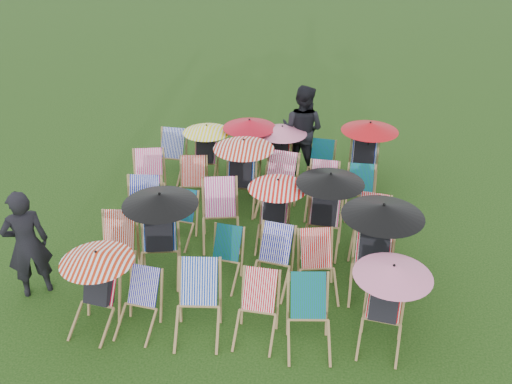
# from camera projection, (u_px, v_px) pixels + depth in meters

# --- Properties ---
(ground) EXTENTS (100.00, 100.00, 0.00)m
(ground) POSITION_uv_depth(u_px,v_px,m) (249.00, 243.00, 9.99)
(ground) COLOR black
(ground) RESTS_ON ground
(deckchair_0) EXTENTS (1.02, 1.08, 1.21)m
(deckchair_0) POSITION_uv_depth(u_px,v_px,m) (95.00, 289.00, 7.91)
(deckchair_0) COLOR olive
(deckchair_0) RESTS_ON ground
(deckchair_1) EXTENTS (0.64, 0.82, 0.81)m
(deckchair_1) POSITION_uv_depth(u_px,v_px,m) (138.00, 304.00, 7.97)
(deckchair_1) COLOR olive
(deckchair_1) RESTS_ON ground
(deckchair_2) EXTENTS (0.72, 0.95, 0.98)m
(deckchair_2) POSITION_uv_depth(u_px,v_px,m) (198.00, 304.00, 7.85)
(deckchair_2) COLOR olive
(deckchair_2) RESTS_ON ground
(deckchair_3) EXTENTS (0.64, 0.85, 0.87)m
(deckchair_3) POSITION_uv_depth(u_px,v_px,m) (256.00, 310.00, 7.82)
(deckchair_3) COLOR olive
(deckchair_3) RESTS_ON ground
(deckchair_4) EXTENTS (0.70, 0.91, 0.93)m
(deckchair_4) POSITION_uv_depth(u_px,v_px,m) (309.00, 318.00, 7.64)
(deckchair_4) COLOR olive
(deckchair_4) RESTS_ON ground
(deckchair_5) EXTENTS (1.05, 1.11, 1.24)m
(deckchair_5) POSITION_uv_depth(u_px,v_px,m) (385.00, 305.00, 7.59)
(deckchair_5) COLOR olive
(deckchair_5) RESTS_ON ground
(deckchair_6) EXTENTS (0.70, 0.92, 0.94)m
(deckchair_6) POSITION_uv_depth(u_px,v_px,m) (117.00, 249.00, 9.04)
(deckchair_6) COLOR olive
(deckchair_6) RESTS_ON ground
(deckchair_7) EXTENTS (1.18, 1.28, 1.40)m
(deckchair_7) POSITION_uv_depth(u_px,v_px,m) (159.00, 234.00, 8.92)
(deckchair_7) COLOR olive
(deckchair_7) RESTS_ON ground
(deckchair_8) EXTENTS (0.65, 0.82, 0.81)m
(deckchair_8) POSITION_uv_depth(u_px,v_px,m) (223.00, 259.00, 8.91)
(deckchair_8) COLOR olive
(deckchair_8) RESTS_ON ground
(deckchair_9) EXTENTS (0.74, 0.93, 0.90)m
(deckchair_9) POSITION_uv_depth(u_px,v_px,m) (272.00, 261.00, 8.78)
(deckchair_9) COLOR olive
(deckchair_9) RESTS_ON ground
(deckchair_10) EXTENTS (0.74, 0.92, 0.90)m
(deckchair_10) POSITION_uv_depth(u_px,v_px,m) (318.00, 267.00, 8.66)
(deckchair_10) COLOR olive
(deckchair_10) RESTS_ON ground
(deckchair_11) EXTENTS (1.23, 1.29, 1.46)m
(deckchair_11) POSITION_uv_depth(u_px,v_px,m) (376.00, 247.00, 8.55)
(deckchair_11) COLOR olive
(deckchair_11) RESTS_ON ground
(deckchair_12) EXTENTS (0.74, 0.98, 1.01)m
(deckchair_12) POSITION_uv_depth(u_px,v_px,m) (142.00, 212.00, 9.93)
(deckchair_12) COLOR olive
(deckchair_12) RESTS_ON ground
(deckchair_13) EXTENTS (0.67, 0.84, 0.83)m
(deckchair_13) POSITION_uv_depth(u_px,v_px,m) (179.00, 219.00, 9.91)
(deckchair_13) COLOR olive
(deckchair_13) RESTS_ON ground
(deckchair_14) EXTENTS (0.83, 1.04, 1.02)m
(deckchair_14) POSITION_uv_depth(u_px,v_px,m) (220.00, 215.00, 9.85)
(deckchair_14) COLOR olive
(deckchair_14) RESTS_ON ground
(deckchair_15) EXTENTS (1.01, 1.06, 1.20)m
(deckchair_15) POSITION_uv_depth(u_px,v_px,m) (274.00, 211.00, 9.71)
(deckchair_15) COLOR olive
(deckchair_15) RESTS_ON ground
(deckchair_16) EXTENTS (1.14, 1.21, 1.35)m
(deckchair_16) POSITION_uv_depth(u_px,v_px,m) (325.00, 210.00, 9.60)
(deckchair_16) COLOR olive
(deckchair_16) RESTS_ON ground
(deckchair_17) EXTENTS (0.75, 0.94, 0.91)m
(deckchair_17) POSITION_uv_depth(u_px,v_px,m) (370.00, 228.00, 9.58)
(deckchair_17) COLOR olive
(deckchair_17) RESTS_ON ground
(deckchair_18) EXTENTS (0.83, 1.02, 0.99)m
(deckchair_18) POSITION_uv_depth(u_px,v_px,m) (149.00, 181.00, 10.95)
(deckchair_18) COLOR olive
(deckchair_18) RESTS_ON ground
(deckchair_19) EXTENTS (0.67, 0.86, 0.87)m
(deckchair_19) POSITION_uv_depth(u_px,v_px,m) (193.00, 184.00, 10.96)
(deckchair_19) COLOR olive
(deckchair_19) RESTS_ON ground
(deckchair_20) EXTENTS (1.14, 1.19, 1.36)m
(deckchair_20) POSITION_uv_depth(u_px,v_px,m) (241.00, 173.00, 10.76)
(deckchair_20) COLOR olive
(deckchair_20) RESTS_ON ground
(deckchair_21) EXTENTS (0.85, 1.06, 1.03)m
(deckchair_21) POSITION_uv_depth(u_px,v_px,m) (277.00, 185.00, 10.76)
(deckchair_21) COLOR olive
(deckchair_21) RESTS_ON ground
(deckchair_22) EXTENTS (0.67, 0.89, 0.92)m
(deckchair_22) POSITION_uv_depth(u_px,v_px,m) (322.00, 191.00, 10.67)
(deckchair_22) COLOR olive
(deckchair_22) RESTS_ON ground
(deckchair_23) EXTENTS (0.60, 0.82, 0.87)m
(deckchair_23) POSITION_uv_depth(u_px,v_px,m) (361.00, 193.00, 10.67)
(deckchair_23) COLOR olive
(deckchair_23) RESTS_ON ground
(deckchair_24) EXTENTS (0.69, 0.91, 0.94)m
(deckchair_24) POSITION_uv_depth(u_px,v_px,m) (169.00, 156.00, 11.97)
(deckchair_24) COLOR olive
(deckchair_24) RESTS_ON ground
(deckchair_25) EXTENTS (0.98, 1.02, 1.17)m
(deckchair_25) POSITION_uv_depth(u_px,v_px,m) (205.00, 151.00, 11.83)
(deckchair_25) COLOR olive
(deckchair_25) RESTS_ON ground
(deckchair_26) EXTENTS (1.09, 1.16, 1.29)m
(deckchair_26) POSITION_uv_depth(u_px,v_px,m) (246.00, 149.00, 11.78)
(deckchair_26) COLOR olive
(deckchair_26) RESTS_ON ground
(deckchair_27) EXTENTS (1.01, 1.05, 1.20)m
(deckchair_27) POSITION_uv_depth(u_px,v_px,m) (279.00, 153.00, 11.70)
(deckchair_27) COLOR olive
(deckchair_27) RESTS_ON ground
(deckchair_28) EXTENTS (0.67, 0.86, 0.86)m
(deckchair_28) POSITION_uv_depth(u_px,v_px,m) (320.00, 166.00, 11.66)
(deckchair_28) COLOR olive
(deckchair_28) RESTS_ON ground
(deckchair_29) EXTENTS (1.14, 1.20, 1.35)m
(deckchair_29) POSITION_uv_depth(u_px,v_px,m) (365.00, 154.00, 11.50)
(deckchair_29) COLOR olive
(deckchair_29) RESTS_ON ground
(person_left) EXTENTS (0.77, 0.71, 1.77)m
(person_left) POSITION_uv_depth(u_px,v_px,m) (27.00, 244.00, 8.42)
(person_left) COLOR black
(person_left) RESTS_ON ground
(person_rear) EXTENTS (1.14, 1.02, 1.93)m
(person_rear) POSITION_uv_depth(u_px,v_px,m) (302.00, 130.00, 11.92)
(person_rear) COLOR black
(person_rear) RESTS_ON ground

